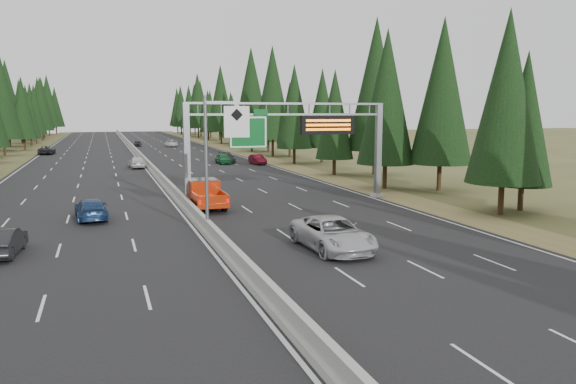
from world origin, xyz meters
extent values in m
cube|color=black|center=(0.00, 80.00, 0.04)|extent=(32.00, 260.00, 0.08)
cube|color=olive|center=(17.80, 80.00, 0.03)|extent=(3.60, 260.00, 0.06)
cube|color=#494A22|center=(-17.80, 80.00, 0.03)|extent=(3.60, 260.00, 0.06)
cube|color=gray|center=(0.00, 80.00, 0.23)|extent=(0.70, 260.00, 0.30)
cube|color=gray|center=(0.00, 80.00, 0.63)|extent=(0.30, 260.00, 0.60)
cube|color=slate|center=(0.35, 35.00, 3.98)|extent=(0.45, 0.45, 7.80)
cube|color=gray|center=(0.35, 35.00, 0.23)|extent=(0.90, 0.90, 0.30)
cube|color=slate|center=(16.20, 35.00, 3.98)|extent=(0.45, 0.45, 7.80)
cube|color=gray|center=(16.20, 35.00, 0.23)|extent=(0.90, 0.90, 0.30)
cube|color=slate|center=(8.28, 35.00, 7.80)|extent=(15.85, 0.35, 0.16)
cube|color=slate|center=(8.28, 35.00, 6.96)|extent=(15.85, 0.35, 0.16)
cube|color=#054C19|center=(5.00, 34.75, 5.63)|extent=(3.00, 0.10, 2.50)
cube|color=silver|center=(5.00, 34.69, 5.63)|extent=(2.85, 0.02, 2.35)
cube|color=#054C19|center=(6.00, 34.75, 7.13)|extent=(1.10, 0.10, 0.45)
cube|color=black|center=(11.50, 34.70, 6.13)|extent=(4.50, 0.40, 1.50)
cube|color=orange|center=(11.50, 34.48, 6.48)|extent=(3.80, 0.02, 0.18)
cube|color=orange|center=(11.50, 34.48, 6.13)|extent=(3.80, 0.02, 0.18)
cube|color=orange|center=(11.50, 34.48, 5.78)|extent=(3.80, 0.02, 0.18)
cylinder|color=slate|center=(0.00, 25.00, 4.08)|extent=(0.20, 0.20, 8.00)
cube|color=gray|center=(0.00, 25.00, 0.18)|extent=(0.50, 0.50, 0.20)
cube|color=slate|center=(1.00, 25.00, 7.68)|extent=(2.00, 0.15, 0.15)
cube|color=silver|center=(1.80, 24.88, 6.58)|extent=(1.50, 0.06, 1.80)
cylinder|color=black|center=(20.69, 25.11, 1.13)|extent=(0.40, 0.40, 2.26)
cone|color=black|center=(20.69, 25.11, 8.18)|extent=(5.08, 5.08, 11.85)
cylinder|color=black|center=(23.28, 26.14, 0.92)|extent=(0.40, 0.40, 1.84)
cone|color=black|center=(23.28, 26.14, 6.68)|extent=(4.15, 4.15, 9.67)
cylinder|color=black|center=(19.39, 39.69, 1.18)|extent=(0.40, 0.40, 2.36)
cone|color=black|center=(19.39, 39.69, 8.55)|extent=(5.31, 5.31, 12.38)
cylinder|color=black|center=(23.52, 37.01, 1.24)|extent=(0.40, 0.40, 2.49)
cone|color=black|center=(23.52, 37.01, 9.02)|extent=(5.60, 5.60, 13.06)
cylinder|color=black|center=(19.37, 51.68, 0.95)|extent=(0.40, 0.40, 1.91)
cone|color=black|center=(19.37, 51.68, 6.92)|extent=(4.29, 4.29, 10.02)
cylinder|color=black|center=(24.00, 50.88, 1.42)|extent=(0.40, 0.40, 2.83)
cone|color=black|center=(24.00, 50.88, 10.27)|extent=(6.37, 6.37, 14.87)
cylinder|color=black|center=(19.68, 66.54, 1.09)|extent=(0.40, 0.40, 2.19)
cone|color=black|center=(19.68, 66.54, 7.93)|extent=(4.92, 4.92, 11.49)
cylinder|color=black|center=(24.41, 68.08, 1.07)|extent=(0.40, 0.40, 2.13)
cone|color=black|center=(24.41, 68.08, 7.74)|extent=(4.80, 4.80, 11.21)
cylinder|color=black|center=(20.88, 80.83, 1.42)|extent=(0.40, 0.40, 2.85)
cone|color=black|center=(20.88, 80.83, 10.32)|extent=(6.40, 6.40, 14.94)
cylinder|color=black|center=(23.78, 80.72, 0.97)|extent=(0.40, 0.40, 1.93)
cone|color=black|center=(23.78, 80.72, 7.01)|extent=(4.35, 4.35, 10.15)
cylinder|color=black|center=(20.54, 92.98, 1.51)|extent=(0.40, 0.40, 3.01)
cone|color=black|center=(20.54, 92.98, 10.93)|extent=(6.78, 6.78, 15.83)
cylinder|color=black|center=(23.50, 92.22, 0.88)|extent=(0.40, 0.40, 1.76)
cone|color=black|center=(23.50, 92.22, 6.40)|extent=(3.97, 3.97, 9.26)
cylinder|color=black|center=(20.42, 109.53, 0.92)|extent=(0.40, 0.40, 1.84)
cone|color=black|center=(20.42, 109.53, 6.67)|extent=(4.14, 4.14, 9.66)
cylinder|color=black|center=(23.35, 108.08, 1.22)|extent=(0.40, 0.40, 2.45)
cone|color=black|center=(23.35, 108.08, 8.87)|extent=(5.50, 5.50, 12.84)
cylinder|color=black|center=(20.52, 120.27, 1.43)|extent=(0.40, 0.40, 2.86)
cone|color=black|center=(20.52, 120.27, 10.36)|extent=(6.43, 6.43, 15.01)
cylinder|color=black|center=(23.58, 122.19, 0.91)|extent=(0.40, 0.40, 1.81)
cone|color=black|center=(23.58, 122.19, 6.56)|extent=(4.07, 4.07, 9.50)
cylinder|color=black|center=(20.64, 137.19, 1.03)|extent=(0.40, 0.40, 2.07)
cone|color=black|center=(20.64, 137.19, 7.49)|extent=(4.65, 4.65, 10.85)
cylinder|color=black|center=(23.56, 137.21, 1.09)|extent=(0.40, 0.40, 2.19)
cone|color=black|center=(23.56, 137.21, 7.93)|extent=(4.92, 4.92, 11.49)
cylinder|color=black|center=(20.14, 149.78, 1.43)|extent=(0.40, 0.40, 2.87)
cone|color=black|center=(20.14, 149.78, 10.40)|extent=(6.46, 6.46, 15.06)
cylinder|color=black|center=(23.73, 150.70, 1.07)|extent=(0.40, 0.40, 2.14)
cone|color=black|center=(23.73, 150.70, 7.77)|extent=(4.82, 4.82, 11.26)
cylinder|color=black|center=(19.43, 161.39, 1.22)|extent=(0.40, 0.40, 2.44)
cone|color=black|center=(19.43, 161.39, 8.83)|extent=(5.48, 5.48, 12.79)
cylinder|color=black|center=(23.11, 162.90, 1.35)|extent=(0.40, 0.40, 2.69)
cone|color=black|center=(23.11, 162.90, 9.76)|extent=(6.06, 6.06, 14.13)
cylinder|color=black|center=(19.05, 176.60, 1.26)|extent=(0.40, 0.40, 2.53)
cone|color=black|center=(19.05, 176.60, 9.17)|extent=(5.69, 5.69, 13.28)
cylinder|color=black|center=(23.50, 176.81, 1.31)|extent=(0.40, 0.40, 2.63)
cone|color=black|center=(23.50, 176.81, 9.53)|extent=(5.92, 5.92, 13.80)
cylinder|color=black|center=(19.79, 191.24, 1.25)|extent=(0.40, 0.40, 2.49)
cone|color=black|center=(19.79, 191.24, 9.04)|extent=(5.61, 5.61, 13.09)
cylinder|color=black|center=(23.84, 189.42, 1.17)|extent=(0.40, 0.40, 2.34)
cone|color=black|center=(23.84, 189.42, 8.48)|extent=(5.26, 5.26, 12.28)
cylinder|color=black|center=(-20.86, 95.61, 1.39)|extent=(0.40, 0.40, 2.77)
cone|color=black|center=(-20.86, 95.61, 10.05)|extent=(6.24, 6.24, 14.56)
cylinder|color=black|center=(-19.33, 108.62, 1.11)|extent=(0.40, 0.40, 2.21)
cone|color=black|center=(-19.33, 108.62, 8.01)|extent=(4.97, 4.97, 11.61)
cylinder|color=black|center=(-19.77, 123.43, 0.93)|extent=(0.40, 0.40, 1.86)
cone|color=black|center=(-19.77, 123.43, 6.74)|extent=(4.18, 4.18, 9.76)
cylinder|color=black|center=(-23.85, 123.17, 1.44)|extent=(0.40, 0.40, 2.88)
cone|color=black|center=(-23.85, 123.17, 10.44)|extent=(6.48, 6.48, 15.13)
cylinder|color=black|center=(-19.82, 134.16, 1.09)|extent=(0.40, 0.40, 2.17)
cone|color=black|center=(-19.82, 134.16, 7.88)|extent=(4.89, 4.89, 11.41)
cylinder|color=black|center=(-23.13, 136.78, 1.18)|extent=(0.40, 0.40, 2.37)
cone|color=black|center=(-23.13, 136.78, 8.58)|extent=(5.32, 5.32, 12.42)
cylinder|color=black|center=(-19.77, 148.43, 1.29)|extent=(0.40, 0.40, 2.58)
cone|color=black|center=(-19.77, 148.43, 9.35)|extent=(5.81, 5.81, 13.55)
cylinder|color=black|center=(-23.30, 149.86, 1.13)|extent=(0.40, 0.40, 2.27)
cone|color=black|center=(-23.30, 149.86, 8.21)|extent=(5.10, 5.10, 11.89)
cylinder|color=black|center=(-20.70, 162.96, 1.35)|extent=(0.40, 0.40, 2.70)
cone|color=black|center=(-20.70, 162.96, 9.78)|extent=(6.07, 6.07, 14.16)
cylinder|color=black|center=(-23.75, 163.70, 1.22)|extent=(0.40, 0.40, 2.44)
cone|color=black|center=(-23.75, 163.70, 8.86)|extent=(5.50, 5.50, 12.82)
cylinder|color=black|center=(-20.59, 179.20, 1.49)|extent=(0.40, 0.40, 2.97)
cone|color=black|center=(-20.59, 179.20, 10.77)|extent=(6.68, 6.68, 15.59)
cylinder|color=black|center=(-23.19, 178.93, 1.42)|extent=(0.40, 0.40, 2.83)
cone|color=black|center=(-23.19, 178.93, 10.27)|extent=(6.37, 6.37, 14.87)
cylinder|color=black|center=(-19.40, 191.31, 1.23)|extent=(0.40, 0.40, 2.46)
cone|color=black|center=(-19.40, 191.31, 8.93)|extent=(5.54, 5.54, 12.93)
cylinder|color=black|center=(-24.64, 192.05, 1.15)|extent=(0.40, 0.40, 2.30)
cone|color=black|center=(-24.64, 192.05, 8.33)|extent=(5.17, 5.17, 12.07)
imported|color=#B4B4B9|center=(5.44, 19.19, 0.92)|extent=(3.04, 6.16, 1.68)
cylinder|color=black|center=(0.54, 32.00, 0.53)|extent=(0.34, 0.90, 0.90)
cylinder|color=black|center=(2.46, 32.00, 0.53)|extent=(0.34, 0.90, 0.90)
cylinder|color=black|center=(0.54, 35.73, 0.53)|extent=(0.34, 0.90, 0.90)
cylinder|color=black|center=(2.46, 35.73, 0.53)|extent=(0.34, 0.90, 0.90)
cube|color=#AD290A|center=(1.50, 33.92, 0.70)|extent=(2.26, 6.33, 0.34)
cube|color=#AD290A|center=(1.50, 34.94, 1.49)|extent=(2.15, 2.49, 1.24)
cube|color=black|center=(1.50, 34.94, 1.83)|extent=(1.92, 2.15, 0.62)
cube|color=#AD290A|center=(0.43, 32.22, 1.10)|extent=(0.11, 2.71, 0.68)
cube|color=#AD290A|center=(2.57, 32.22, 1.10)|extent=(0.11, 2.71, 0.68)
cube|color=#AD290A|center=(1.50, 30.87, 1.10)|extent=(2.26, 0.11, 0.68)
imported|color=#145B2C|center=(10.23, 69.28, 0.79)|extent=(1.79, 4.23, 1.43)
imported|color=#5E0D1A|center=(14.50, 66.97, 0.75)|extent=(1.68, 4.14, 1.34)
imported|color=black|center=(10.92, 70.19, 0.77)|extent=(2.20, 4.86, 1.38)
imported|color=silver|center=(8.13, 110.96, 0.78)|extent=(2.79, 5.21, 1.39)
imported|color=black|center=(1.50, 114.36, 0.71)|extent=(1.84, 3.85, 1.27)
imported|color=black|center=(-10.50, 23.25, 0.78)|extent=(1.84, 4.34, 1.39)
imported|color=navy|center=(-6.50, 31.88, 0.77)|extent=(2.32, 4.92, 1.39)
imported|color=silver|center=(-1.50, 66.68, 0.84)|extent=(1.97, 4.55, 1.53)
imported|color=black|center=(-14.50, 96.06, 0.80)|extent=(2.57, 5.29, 1.45)
camera|label=1|loc=(-5.66, -6.94, 7.12)|focal=35.00mm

